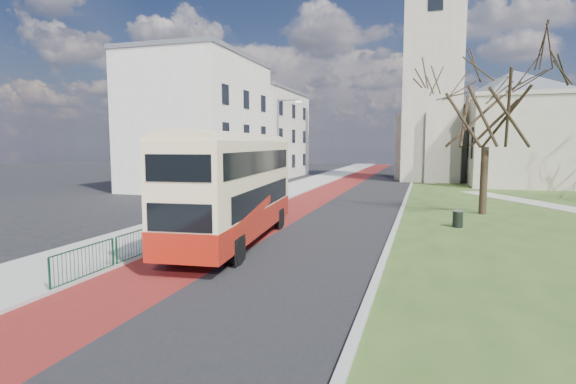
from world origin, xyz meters
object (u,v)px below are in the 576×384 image
at_px(winter_tree_near, 488,92).
at_px(litter_bin, 458,219).
at_px(bus, 234,183).
at_px(streetlamp, 280,142).

height_order(winter_tree_near, litter_bin, winter_tree_near).
xyz_separation_m(bus, litter_bin, (9.71, 6.83, -2.19)).
xyz_separation_m(streetlamp, winter_tree_near, (15.34, -6.03, 2.94)).
relative_size(bus, winter_tree_near, 1.06).
distance_m(winter_tree_near, litter_bin, 8.98).
relative_size(streetlamp, winter_tree_near, 0.74).
xyz_separation_m(streetlamp, bus, (3.85, -18.14, -1.91)).
bearing_deg(streetlamp, litter_bin, -39.85).
distance_m(streetlamp, litter_bin, 18.13).
bearing_deg(winter_tree_near, bus, -133.51).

